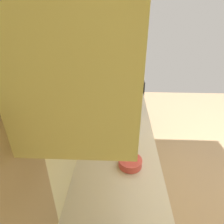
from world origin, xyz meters
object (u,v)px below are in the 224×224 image
Objects in this scene: microwave at (117,95)px; bowl at (130,162)px; oven_range at (121,100)px; kettle at (129,124)px.

microwave is 3.07× the size of bowl.
microwave is at bearing 7.08° from bowl.
oven_range is 1.62m from kettle.
microwave reaches higher than oven_range.
oven_range is 2.16× the size of microwave.
microwave reaches higher than bowl.
oven_range reaches higher than bowl.
bowl is 0.82× the size of kettle.
bowl is at bearing -178.43° from oven_range.
bowl is (-0.88, -0.11, -0.12)m from microwave.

